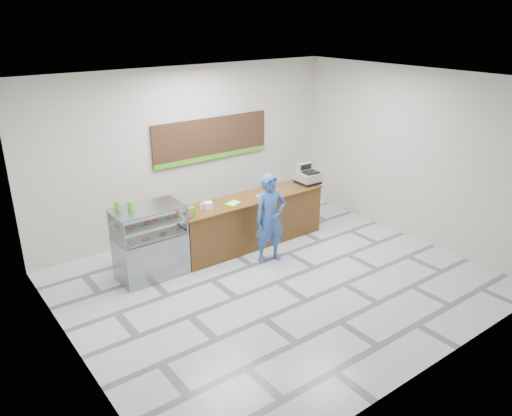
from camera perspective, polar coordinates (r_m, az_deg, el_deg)
floor at (r=8.97m, az=2.48°, el=-8.44°), size 7.00×7.00×0.00m
back_wall at (r=10.62m, az=-7.69°, el=6.44°), size 7.00×0.00×7.00m
ceiling at (r=7.84m, az=2.90°, el=14.32°), size 7.00×7.00×0.00m
sales_counter at (r=10.14m, az=-0.59°, el=-1.47°), size 3.26×0.76×1.03m
display_case at (r=9.06m, az=-12.01°, el=-3.80°), size 1.22×0.72×1.33m
menu_board at (r=10.81m, az=-5.08°, el=7.82°), size 2.80×0.06×0.90m
cash_register at (r=10.79m, az=5.93°, el=3.64°), size 0.45×0.47×0.42m
card_terminal at (r=10.27m, az=1.41°, el=2.01°), size 0.11×0.16×0.04m
serving_tray at (r=9.60m, az=-2.66°, el=0.52°), size 0.38×0.33×0.02m
napkin_box at (r=9.40m, az=-5.47°, el=0.30°), size 0.18×0.18×0.13m
straw_cup at (r=9.38m, az=-6.25°, el=0.17°), size 0.07×0.07×0.11m
promo_box at (r=9.04m, az=-7.67°, el=-0.49°), size 0.22×0.16×0.18m
donut_decal at (r=10.02m, az=0.49°, el=1.41°), size 0.18×0.18×0.00m
green_cup_left at (r=8.81m, az=-15.59°, el=0.27°), size 0.10×0.10×0.15m
green_cup_right at (r=8.76m, az=-14.19°, el=0.29°), size 0.09×0.09×0.15m
customer at (r=9.37m, az=1.64°, el=-1.19°), size 0.70×0.53×1.73m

